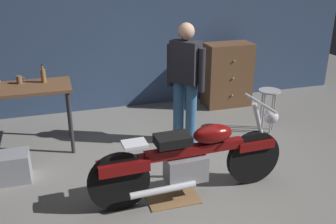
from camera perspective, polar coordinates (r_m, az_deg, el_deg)
ground_plane at (r=4.43m, az=2.77°, el=-11.09°), size 12.00×12.00×0.00m
back_wall at (r=6.48m, az=-5.55°, el=14.16°), size 8.00×0.12×3.10m
workbench at (r=5.25m, az=-21.34°, el=2.35°), size 1.30×0.64×0.90m
motorcycle at (r=4.07m, az=3.60°, el=-6.95°), size 2.19×0.60×1.00m
person_standing at (r=5.11m, az=2.61°, el=4.97°), size 0.41×0.45×1.67m
shop_stool at (r=5.79m, az=14.90°, el=1.86°), size 0.32×0.32×0.64m
wooden_dresser at (r=6.71m, az=8.87°, el=5.53°), size 0.80×0.47×1.10m
drip_tray at (r=4.24m, az=0.65°, el=-12.61°), size 0.56×0.40×0.01m
storage_bin at (r=4.82m, az=-22.58°, el=-7.65°), size 0.44×0.32×0.34m
mug_brown_stoneware at (r=5.35m, az=-21.40°, el=4.54°), size 0.11×0.07×0.10m
bottle at (r=5.28m, az=-18.21°, el=5.26°), size 0.06×0.06×0.24m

